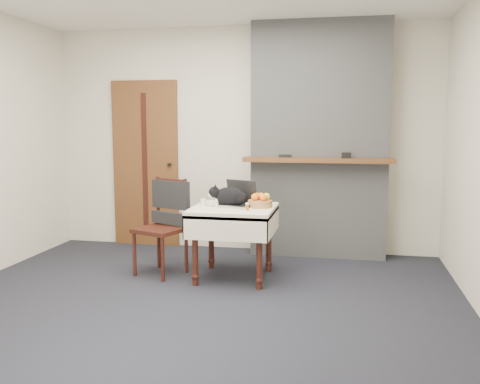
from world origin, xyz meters
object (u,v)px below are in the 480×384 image
(side_table, at_px, (234,219))
(laptop, at_px, (237,200))
(door, at_px, (146,164))
(cream_jar, at_px, (203,202))
(cat, at_px, (231,197))
(fruit_basket, at_px, (260,202))
(chair, at_px, (166,213))
(pill_bottle, at_px, (247,206))

(side_table, relative_size, laptop, 1.88)
(door, relative_size, cream_jar, 30.44)
(door, xyz_separation_m, cat, (1.32, -1.19, -0.21))
(fruit_basket, xyz_separation_m, chair, (-0.95, 0.03, -0.15))
(cat, bearing_deg, chair, 165.49)
(laptop, xyz_separation_m, pill_bottle, (0.14, -0.24, -0.03))
(cream_jar, height_order, fruit_basket, fruit_basket)
(cat, height_order, fruit_basket, cat)
(door, bearing_deg, cream_jar, -48.64)
(laptop, height_order, pill_bottle, laptop)
(pill_bottle, bearing_deg, fruit_basket, 67.90)
(laptop, relative_size, cream_jar, 6.32)
(laptop, relative_size, chair, 0.44)
(fruit_basket, bearing_deg, door, 144.08)
(laptop, height_order, cat, laptop)
(cream_jar, height_order, pill_bottle, pill_bottle)
(door, xyz_separation_m, laptop, (1.37, -1.13, -0.24))
(laptop, xyz_separation_m, fruit_basket, (0.23, -0.03, -0.01))
(laptop, distance_m, cat, 0.08)
(cat, height_order, cream_jar, cat)
(door, bearing_deg, laptop, -39.50)
(pill_bottle, height_order, fruit_basket, fruit_basket)
(door, xyz_separation_m, fruit_basket, (1.60, -1.16, -0.25))
(cream_jar, xyz_separation_m, pill_bottle, (0.47, -0.18, 0.00))
(side_table, xyz_separation_m, cream_jar, (-0.30, 0.01, 0.15))
(side_table, xyz_separation_m, cat, (-0.03, 0.02, 0.21))
(pill_bottle, xyz_separation_m, fruit_basket, (0.09, 0.21, 0.02))
(side_table, distance_m, cream_jar, 0.34)
(door, bearing_deg, cat, -42.02)
(door, relative_size, side_table, 2.56)
(laptop, xyz_separation_m, chair, (-0.72, -0.00, -0.15))
(door, height_order, pill_bottle, door)
(chair, bearing_deg, fruit_basket, 19.64)
(fruit_basket, bearing_deg, cat, -174.46)
(laptop, relative_size, cat, 0.91)
(laptop, distance_m, pill_bottle, 0.28)
(pill_bottle, bearing_deg, door, 137.87)
(laptop, distance_m, fruit_basket, 0.23)
(door, height_order, laptop, door)
(door, distance_m, cat, 1.79)
(cream_jar, bearing_deg, side_table, -2.73)
(door, distance_m, side_table, 1.86)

